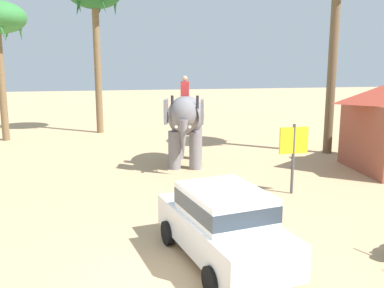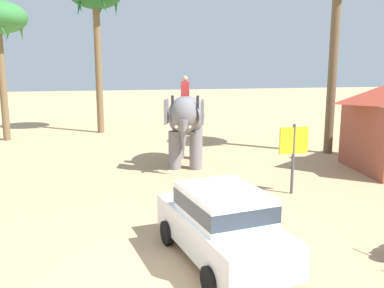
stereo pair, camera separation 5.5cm
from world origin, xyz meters
name	(u,v)px [view 1 (the left image)]	position (x,y,z in m)	size (l,w,h in m)	color
ground_plane	(193,279)	(0.00, 0.00, 0.00)	(120.00, 120.00, 0.00)	tan
car_sedan_foreground	(223,222)	(0.83, 0.66, 0.93)	(2.42, 4.34, 1.70)	white
elephant_with_mahout	(186,120)	(1.77, 9.77, 1.99)	(2.37, 4.01, 3.88)	slate
signboard_yellow	(294,145)	(4.54, 5.01, 1.69)	(1.00, 0.10, 2.40)	#4C4C51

